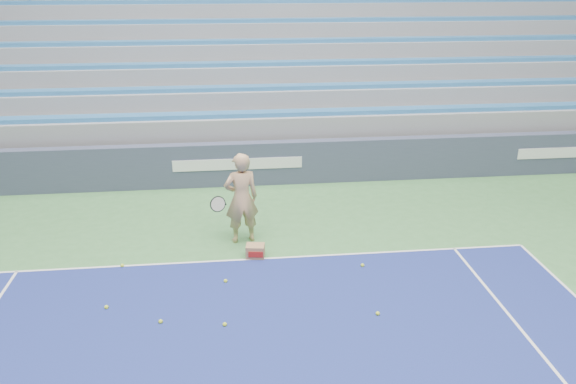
% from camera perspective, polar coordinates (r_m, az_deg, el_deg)
% --- Properties ---
extents(sponsor_barrier, '(30.00, 0.32, 1.10)m').
position_cam_1_polar(sponsor_barrier, '(14.14, -5.11, 2.85)').
color(sponsor_barrier, '#3A4159').
rests_on(sponsor_barrier, ground).
extents(bleachers, '(31.00, 9.15, 7.30)m').
position_cam_1_polar(bleachers, '(19.29, -5.76, 13.49)').
color(bleachers, gray).
rests_on(bleachers, ground).
extents(tennis_player, '(0.98, 0.90, 1.85)m').
position_cam_1_polar(tennis_player, '(11.03, -4.77, -0.64)').
color(tennis_player, tan).
rests_on(tennis_player, ground).
extents(ball_box, '(0.38, 0.32, 0.26)m').
position_cam_1_polar(ball_box, '(10.71, -3.34, -6.03)').
color(ball_box, '#9C734B').
rests_on(ball_box, ground).
extents(tennis_ball_0, '(0.07, 0.07, 0.07)m').
position_cam_1_polar(tennis_ball_0, '(9.70, -17.97, -11.07)').
color(tennis_ball_0, '#CEE82F').
rests_on(tennis_ball_0, ground).
extents(tennis_ball_1, '(0.07, 0.07, 0.07)m').
position_cam_1_polar(tennis_ball_1, '(9.21, 9.10, -12.10)').
color(tennis_ball_1, '#CEE82F').
rests_on(tennis_ball_1, ground).
extents(tennis_ball_2, '(0.07, 0.07, 0.07)m').
position_cam_1_polar(tennis_ball_2, '(10.00, -6.36, -8.96)').
color(tennis_ball_2, '#CEE82F').
rests_on(tennis_ball_2, ground).
extents(tennis_ball_3, '(0.07, 0.07, 0.07)m').
position_cam_1_polar(tennis_ball_3, '(10.85, -16.49, -7.17)').
color(tennis_ball_3, '#CEE82F').
rests_on(tennis_ball_3, ground).
extents(tennis_ball_4, '(0.07, 0.07, 0.07)m').
position_cam_1_polar(tennis_ball_4, '(9.13, -12.82, -12.71)').
color(tennis_ball_4, '#CEE82F').
rests_on(tennis_ball_4, ground).
extents(tennis_ball_5, '(0.07, 0.07, 0.07)m').
position_cam_1_polar(tennis_ball_5, '(10.51, 7.57, -7.39)').
color(tennis_ball_5, '#CEE82F').
rests_on(tennis_ball_5, ground).
extents(tennis_ball_6, '(0.07, 0.07, 0.07)m').
position_cam_1_polar(tennis_ball_6, '(8.91, -6.44, -13.23)').
color(tennis_ball_6, '#CEE82F').
rests_on(tennis_ball_6, ground).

